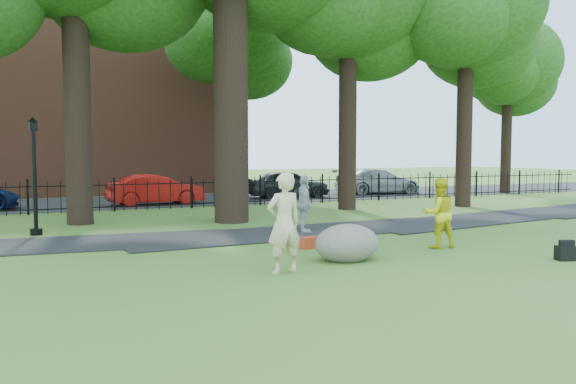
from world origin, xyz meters
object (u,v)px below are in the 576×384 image
man (439,213)px  lamppost (35,178)px  red_sedan (155,190)px  woman (284,223)px  boulder (347,241)px

man → lamppost: bearing=-24.2°
man → lamppost: lamppost is taller
man → red_sedan: bearing=-62.6°
woman → boulder: size_ratio=1.33×
lamppost → red_sedan: 8.91m
boulder → lamppost: bearing=131.3°
red_sedan → man: bearing=-169.0°
man → boulder: (-2.75, -0.44, -0.41)m
boulder → man: bearing=9.1°
woman → red_sedan: (0.59, 14.72, -0.27)m
boulder → lamppost: (-5.85, 6.66, 1.16)m
boulder → lamppost: 8.94m
lamppost → red_sedan: size_ratio=0.79×
woman → lamppost: bearing=-63.6°
boulder → red_sedan: red_sedan is taller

